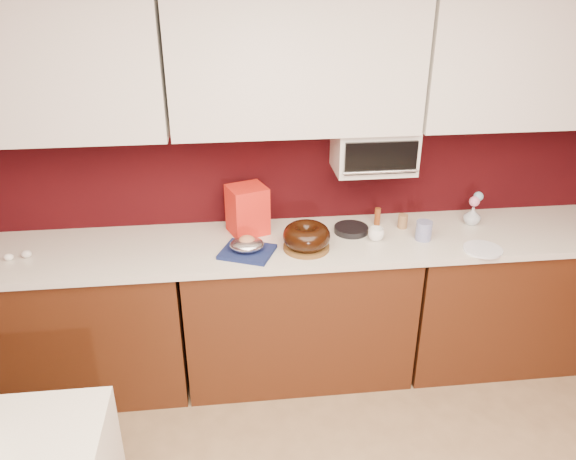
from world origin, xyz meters
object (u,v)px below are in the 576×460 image
Objects in this scene: coffee_mug at (376,233)px; flower_vase at (472,215)px; bundt_cake at (307,236)px; toaster_oven at (374,149)px; blue_jar at (424,231)px; pandoro_box at (247,210)px; foil_ham_nest at (247,245)px.

coffee_mug is 0.72× the size of flower_vase.
bundt_cake reaches higher than coffee_mug.
flower_vase is at bearing 11.39° from bundt_cake.
flower_vase is (0.63, 0.15, 0.02)m from coffee_mug.
blue_jar is at bearing -40.75° from toaster_oven.
bundt_cake is at bearing -58.83° from pandoro_box.
coffee_mug is at bearing -92.44° from toaster_oven.
flower_vase is at bearing 24.92° from blue_jar.
flower_vase is (0.36, 0.17, 0.01)m from blue_jar.
toaster_oven reaches higher than foil_ham_nest.
foil_ham_nest is at bearing -170.61° from flower_vase.
bundt_cake is 1.40× the size of foil_ham_nest.
blue_jar is (1.01, 0.06, -0.00)m from foil_ham_nest.
pandoro_box is 1.02m from blue_jar.
coffee_mug is (0.74, 0.08, -0.01)m from foil_ham_nest.
coffee_mug is (-0.01, -0.21, -0.43)m from toaster_oven.
toaster_oven is 0.90m from foil_ham_nest.
blue_jar is at bearing 3.60° from bundt_cake.
foil_ham_nest is at bearing -173.81° from coffee_mug.
bundt_cake is 2.39× the size of blue_jar.
toaster_oven is 4.11× the size of blue_jar.
pandoro_box reaches higher than coffee_mug.
pandoro_box is (0.02, 0.27, 0.09)m from foil_ham_nest.
bundt_cake reaches higher than flower_vase.
blue_jar is at bearing -4.29° from coffee_mug.
toaster_oven is 1.72× the size of bundt_cake.
bundt_cake is at bearing -171.22° from coffee_mug.
coffee_mug is 0.81× the size of blue_jar.
foil_ham_nest is 0.66× the size of pandoro_box.
coffee_mug is at bearing 175.71° from blue_jar.
bundt_cake is 2.14× the size of flower_vase.
bundt_cake is at bearing -147.22° from toaster_oven.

